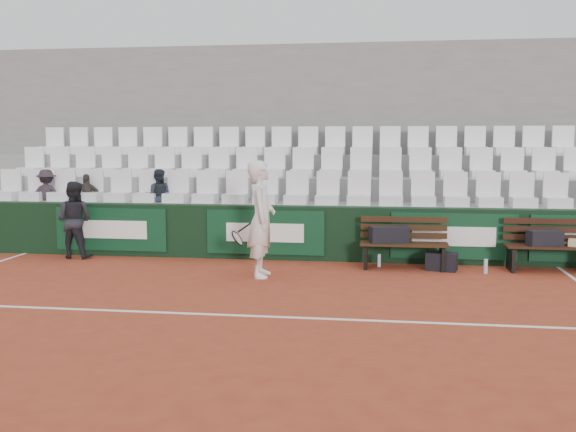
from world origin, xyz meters
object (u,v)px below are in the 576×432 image
object	(u,v)px
ball_kid	(74,220)
sports_bag_right	(545,238)
water_bottle_near	(379,260)
tennis_player	(261,219)
spectator_c	(158,174)
spectator_a	(46,174)
sports_bag_ground	(442,261)
water_bottle_far	(486,266)
bench_left	(404,256)
bench_right	(551,259)
spectator_b	(87,176)
sports_bag_left	(389,234)

from	to	relation	value
ball_kid	sports_bag_right	bearing A→B (deg)	-178.91
sports_bag_right	water_bottle_near	size ratio (longest dim) A/B	2.45
tennis_player	spectator_c	size ratio (longest dim) A/B	1.72
spectator_a	tennis_player	bearing A→B (deg)	141.54
sports_bag_ground	water_bottle_far	world-z (taller)	sports_bag_ground
bench_left	water_bottle_far	xyz separation A→B (m)	(1.34, -0.22, -0.10)
sports_bag_ground	bench_right	bearing A→B (deg)	4.46
bench_left	water_bottle_near	distance (m)	0.45
spectator_a	spectator_b	distance (m)	0.88
sports_bag_left	bench_left	bearing A→B (deg)	-4.01
sports_bag_ground	tennis_player	size ratio (longest dim) A/B	0.27
tennis_player	spectator_b	world-z (taller)	spectator_b
spectator_c	sports_bag_right	bearing A→B (deg)	163.90
bench_left	sports_bag_right	size ratio (longest dim) A/B	2.71
sports_bag_right	ball_kid	size ratio (longest dim) A/B	0.38
sports_bag_left	ball_kid	bearing A→B (deg)	178.28
sports_bag_right	spectator_b	xyz separation A→B (m)	(-8.63, 1.07, 0.92)
water_bottle_near	spectator_b	size ratio (longest dim) A/B	0.23
water_bottle_near	bench_left	bearing A→B (deg)	-14.60
ball_kid	spectator_b	bearing A→B (deg)	-78.07
bench_right	tennis_player	bearing A→B (deg)	-167.46
spectator_b	spectator_a	bearing A→B (deg)	-23.93
water_bottle_far	spectator_b	xyz separation A→B (m)	(-7.64, 1.35, 1.38)
bench_right	tennis_player	size ratio (longest dim) A/B	0.79
spectator_a	water_bottle_near	bearing A→B (deg)	156.43
bench_right	sports_bag_ground	bearing A→B (deg)	-175.54
tennis_player	spectator_c	world-z (taller)	spectator_c
sports_bag_right	tennis_player	world-z (taller)	tennis_player
ball_kid	spectator_b	world-z (taller)	spectator_b
sports_bag_right	ball_kid	xyz separation A→B (m)	(-8.46, 0.14, 0.15)
ball_kid	spectator_a	world-z (taller)	spectator_a
bench_right	sports_bag_left	xyz separation A→B (m)	(-2.71, -0.07, 0.37)
bench_left	sports_bag_ground	bearing A→B (deg)	-4.91
sports_bag_left	water_bottle_far	size ratio (longest dim) A/B	2.71
sports_bag_left	ball_kid	distance (m)	5.88
bench_left	spectator_a	distance (m)	7.38
water_bottle_far	spectator_b	world-z (taller)	spectator_b
bench_left	spectator_b	xyz separation A→B (m)	(-6.29, 1.13, 1.27)
bench_left	spectator_b	world-z (taller)	spectator_b
bench_left	sports_bag_left	world-z (taller)	sports_bag_left
sports_bag_ground	spectator_c	world-z (taller)	spectator_c
bench_left	spectator_c	world-z (taller)	spectator_c
sports_bag_left	sports_bag_right	world-z (taller)	sports_bag_left
sports_bag_right	spectator_b	distance (m)	8.74
sports_bag_right	ball_kid	distance (m)	8.47
bench_left	water_bottle_far	bearing A→B (deg)	-9.46
ball_kid	sports_bag_left	bearing A→B (deg)	-179.67
sports_bag_right	spectator_a	distance (m)	9.61
bench_right	ball_kid	bearing A→B (deg)	179.28
sports_bag_ground	tennis_player	distance (m)	3.20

